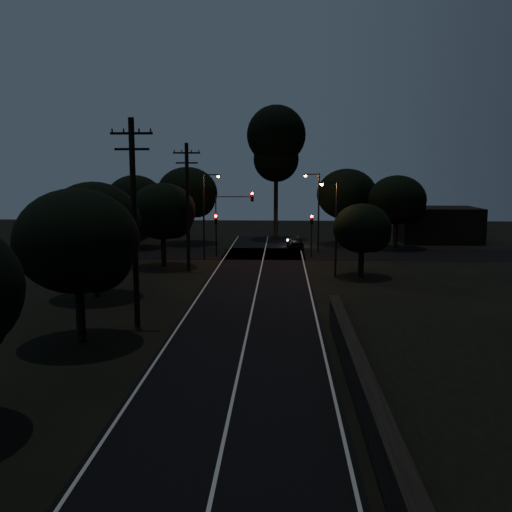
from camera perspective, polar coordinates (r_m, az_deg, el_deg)
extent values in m
plane|color=black|center=(16.86, -4.01, -21.09)|extent=(160.00, 160.00, 0.00)
cube|color=black|center=(37.52, -0.14, -4.22)|extent=(8.00, 70.00, 0.02)
cube|color=black|center=(57.18, 0.83, 0.23)|extent=(60.00, 8.00, 0.02)
cube|color=beige|center=(37.51, -0.14, -4.20)|extent=(0.12, 70.00, 0.01)
cube|color=beige|center=(37.88, -5.83, -4.12)|extent=(0.12, 70.00, 0.01)
cube|color=beige|center=(37.53, 5.60, -4.24)|extent=(0.12, 70.00, 0.01)
cube|color=black|center=(19.32, 11.21, -14.71)|extent=(0.40, 26.00, 1.50)
cube|color=black|center=(19.02, 11.28, -12.50)|extent=(0.55, 26.00, 0.10)
cube|color=black|center=(20.16, 21.12, -14.59)|extent=(6.50, 26.00, 1.20)
cylinder|color=black|center=(30.67, -12.07, 3.10)|extent=(0.30, 0.30, 11.00)
cube|color=black|center=(30.60, -12.35, 11.89)|extent=(2.20, 0.12, 0.12)
cube|color=black|center=(30.56, -12.31, 10.40)|extent=(1.80, 0.12, 0.12)
cylinder|color=black|center=(47.28, -6.86, 4.80)|extent=(0.30, 0.30, 10.50)
cube|color=black|center=(47.20, -6.96, 10.20)|extent=(2.20, 0.12, 0.12)
cube|color=black|center=(47.18, -6.94, 9.23)|extent=(1.80, 0.12, 0.12)
cylinder|color=black|center=(29.12, -17.14, -5.60)|extent=(0.44, 0.44, 2.78)
ellipsoid|color=black|center=(28.48, -17.46, 1.45)|extent=(5.90, 5.90, 5.02)
sphere|color=black|center=(27.66, -15.81, 0.09)|extent=(3.54, 3.54, 3.54)
cylinder|color=black|center=(39.16, -15.68, -1.93)|extent=(0.44, 0.44, 2.79)
ellipsoid|color=black|center=(38.68, -15.90, 3.39)|extent=(6.02, 6.02, 5.11)
sphere|color=black|center=(37.85, -14.64, 2.41)|extent=(3.61, 3.61, 3.61)
cylinder|color=black|center=(50.10, -9.23, 0.47)|extent=(0.44, 0.44, 2.68)
ellipsoid|color=black|center=(49.74, -9.32, 4.44)|extent=(5.72, 5.72, 4.86)
sphere|color=black|center=(49.02, -8.30, 3.74)|extent=(3.43, 3.43, 3.43)
cylinder|color=black|center=(65.78, -6.82, 2.67)|extent=(0.44, 0.44, 3.20)
ellipsoid|color=black|center=(65.48, -6.88, 6.30)|extent=(6.85, 6.85, 5.82)
sphere|color=black|center=(64.65, -5.92, 5.68)|extent=(4.11, 4.11, 4.11)
cylinder|color=black|center=(62.94, -11.91, 2.14)|extent=(0.44, 0.44, 2.90)
ellipsoid|color=black|center=(62.64, -12.01, 5.55)|extent=(6.11, 6.11, 5.20)
sphere|color=black|center=(61.82, -11.18, 4.97)|extent=(3.67, 3.67, 3.67)
cylinder|color=black|center=(65.29, 8.98, 2.55)|extent=(0.44, 0.44, 3.12)
ellipsoid|color=black|center=(65.00, 9.06, 6.12)|extent=(6.70, 6.70, 5.70)
sphere|color=black|center=(64.51, 10.16, 5.48)|extent=(4.02, 4.02, 4.02)
cylinder|color=black|center=(63.12, 13.79, 2.09)|extent=(0.44, 0.44, 2.88)
ellipsoid|color=black|center=(62.82, 13.92, 5.47)|extent=(6.13, 6.13, 5.21)
sphere|color=black|center=(62.47, 14.97, 4.85)|extent=(3.68, 3.68, 3.68)
cylinder|color=black|center=(45.56, 10.46, -0.72)|extent=(0.44, 0.44, 2.14)
ellipsoid|color=black|center=(45.20, 10.55, 2.75)|extent=(4.54, 4.54, 3.86)
sphere|color=black|center=(44.91, 11.62, 2.10)|extent=(2.73, 2.73, 2.73)
cylinder|color=black|center=(69.65, 2.00, 5.37)|extent=(0.50, 0.50, 8.80)
sphere|color=black|center=(69.66, 2.04, 12.02)|extent=(7.04, 7.04, 7.04)
sphere|color=black|center=(69.55, 2.02, 9.65)|extent=(5.44, 5.44, 5.44)
cube|color=black|center=(70.28, -15.45, 3.29)|extent=(10.00, 8.00, 4.40)
cube|color=black|center=(70.24, 17.68, 3.03)|extent=(9.00, 7.00, 4.00)
cylinder|color=black|center=(55.32, -4.00, 1.59)|extent=(0.12, 0.12, 3.20)
cube|color=black|center=(55.11, -4.03, 3.71)|extent=(0.28, 0.22, 0.90)
sphere|color=#FF0705|center=(54.95, -4.05, 4.01)|extent=(0.22, 0.22, 0.22)
cylinder|color=black|center=(55.03, 5.56, 1.54)|extent=(0.12, 0.12, 3.20)
cube|color=black|center=(54.81, 5.59, 3.66)|extent=(0.28, 0.22, 0.90)
sphere|color=#FF0705|center=(54.66, 5.60, 3.96)|extent=(0.22, 0.22, 0.22)
cylinder|color=black|center=(55.22, -4.01, 2.52)|extent=(0.12, 0.12, 5.00)
cube|color=black|center=(54.67, -0.39, 5.95)|extent=(0.28, 0.22, 0.90)
sphere|color=#FF0705|center=(54.53, -0.39, 6.26)|extent=(0.22, 0.22, 0.22)
cube|color=black|center=(54.79, -2.22, 5.95)|extent=(3.50, 0.08, 0.08)
cylinder|color=black|center=(53.21, -5.24, 3.90)|extent=(0.16, 0.16, 8.00)
cube|color=black|center=(52.95, -4.54, 8.11)|extent=(1.40, 0.10, 0.10)
cube|color=black|center=(52.87, -3.78, 8.06)|extent=(0.35, 0.22, 0.12)
sphere|color=orange|center=(52.87, -3.78, 7.95)|extent=(0.26, 0.26, 0.26)
cylinder|color=black|center=(58.82, 6.28, 4.33)|extent=(0.16, 0.16, 8.00)
cube|color=black|center=(58.62, 5.65, 8.14)|extent=(1.40, 0.10, 0.10)
cube|color=black|center=(58.59, 4.96, 8.10)|extent=(0.35, 0.22, 0.12)
sphere|color=orange|center=(58.59, 4.96, 8.00)|extent=(0.26, 0.26, 0.26)
cylinder|color=black|center=(44.97, 8.02, 2.67)|extent=(0.16, 0.16, 7.50)
cube|color=black|center=(44.69, 7.35, 7.33)|extent=(1.20, 0.10, 0.10)
cube|color=black|center=(44.65, 6.57, 7.28)|extent=(0.35, 0.22, 0.12)
sphere|color=orange|center=(44.65, 6.57, 7.16)|extent=(0.26, 0.26, 0.26)
imported|color=black|center=(61.04, 3.95, 1.36)|extent=(1.89, 3.96, 1.30)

